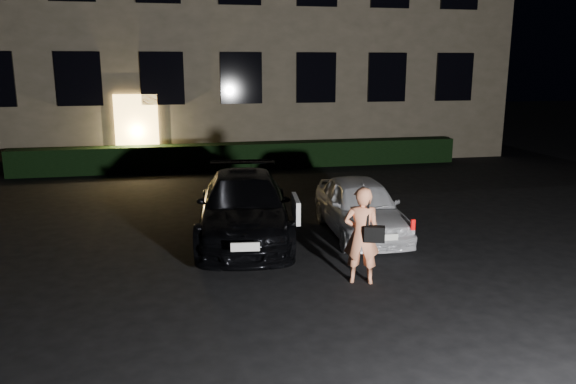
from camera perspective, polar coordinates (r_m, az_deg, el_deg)
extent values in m
plane|color=black|center=(9.24, 4.09, -9.19)|extent=(80.00, 80.00, 0.00)
cube|color=#FFC45E|center=(19.33, -15.08, 5.86)|extent=(1.40, 0.10, 2.50)
cube|color=black|center=(19.38, -20.49, 10.71)|extent=(1.40, 0.10, 1.70)
cube|color=black|center=(19.17, -12.66, 11.18)|extent=(1.40, 0.10, 1.70)
cube|color=black|center=(19.32, -4.77, 11.45)|extent=(1.40, 0.10, 1.70)
cube|color=black|center=(19.81, 2.87, 11.52)|extent=(1.40, 0.10, 1.70)
cube|color=black|center=(20.61, 10.02, 11.39)|extent=(1.40, 0.10, 1.70)
cube|color=black|center=(21.70, 16.54, 11.13)|extent=(1.40, 0.10, 1.70)
cube|color=black|center=(19.12, -4.47, 3.69)|extent=(15.00, 0.70, 0.85)
imported|color=black|center=(11.37, -4.52, -1.50)|extent=(2.33, 4.65, 1.30)
cube|color=white|center=(10.59, 0.81, -1.68)|extent=(0.19, 0.93, 0.43)
cube|color=silver|center=(9.18, -4.37, -5.58)|extent=(0.47, 0.10, 0.14)
imported|color=silver|center=(11.70, 7.36, -1.45)|extent=(1.55, 3.52, 1.18)
cube|color=red|center=(10.02, 7.34, -3.58)|extent=(0.07, 0.05, 0.20)
cube|color=red|center=(10.34, 12.59, -3.27)|extent=(0.07, 0.05, 0.20)
cube|color=silver|center=(10.18, 10.05, -4.56)|extent=(0.39, 0.05, 0.12)
imported|color=#E6875C|center=(9.06, 7.47, -4.37)|extent=(0.67, 0.54, 1.59)
cube|color=black|center=(8.95, 8.76, -4.25)|extent=(0.35, 0.24, 0.25)
cube|color=black|center=(8.88, 8.14, -1.95)|extent=(0.05, 0.06, 0.49)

